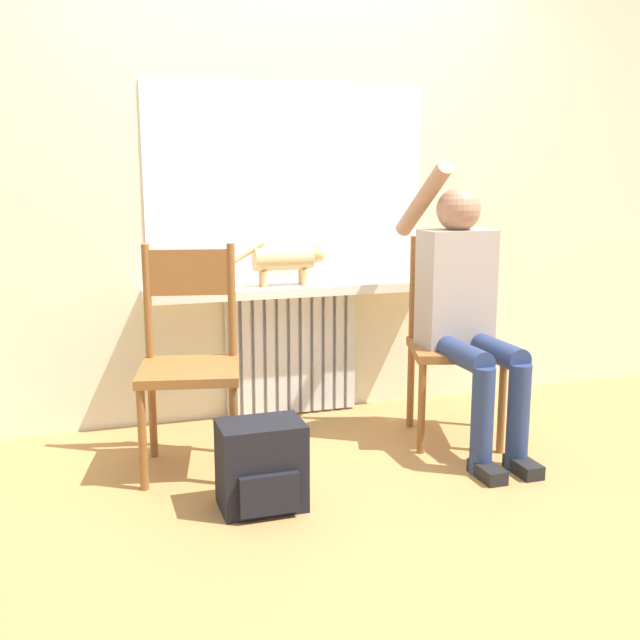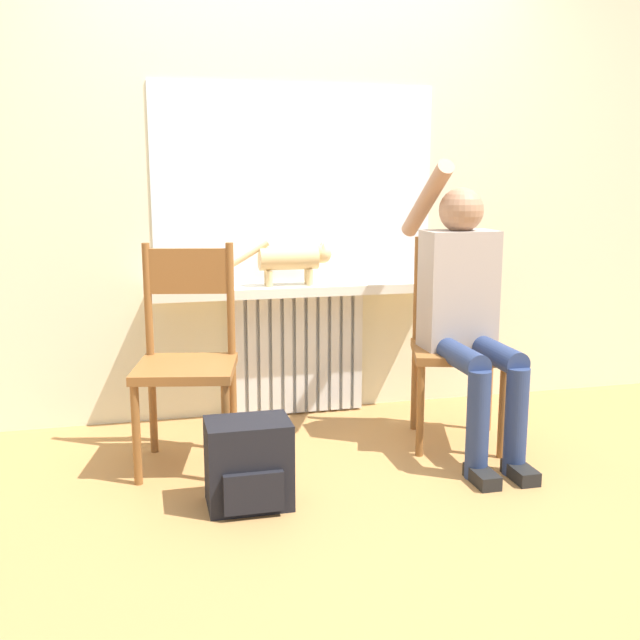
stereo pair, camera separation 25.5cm
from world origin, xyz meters
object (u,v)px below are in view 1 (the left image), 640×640
at_px(chair_left, 190,358).
at_px(person, 465,303).
at_px(backpack, 262,466).
at_px(cat, 287,259).
at_px(chair_right, 454,338).

distance_m(chair_left, person, 1.30).
relative_size(person, backpack, 3.89).
bearing_deg(chair_left, cat, 52.76).
relative_size(chair_left, cat, 1.87).
bearing_deg(chair_left, chair_right, 11.71).
distance_m(chair_left, backpack, 0.64).
distance_m(chair_left, chair_right, 1.29).
height_order(chair_right, backpack, chair_right).
bearing_deg(cat, chair_right, -36.27).
bearing_deg(chair_right, cat, 160.74).
xyz_separation_m(chair_left, person, (1.28, -0.12, 0.19)).
height_order(chair_left, person, person).
height_order(chair_left, chair_right, same).
bearing_deg(chair_left, backpack, -57.23).
xyz_separation_m(chair_left, cat, (0.59, 0.51, 0.36)).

